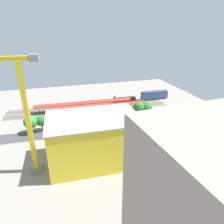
% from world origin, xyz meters
% --- Properties ---
extents(ground_plane, '(150.70, 150.70, 0.00)m').
position_xyz_m(ground_plane, '(0.00, 0.00, 0.00)').
color(ground_plane, gray).
rests_on(ground_plane, ground).
extents(rail_bed, '(94.62, 17.86, 0.01)m').
position_xyz_m(rail_bed, '(0.00, -22.59, 0.00)').
color(rail_bed, '#665E54').
rests_on(rail_bed, ground).
extents(street_asphalt, '(94.43, 12.11, 0.01)m').
position_xyz_m(street_asphalt, '(0.00, 4.73, 0.00)').
color(street_asphalt, '#424244').
rests_on(street_asphalt, ground).
extents(track_rails, '(94.14, 11.42, 0.12)m').
position_xyz_m(track_rails, '(0.00, -22.59, 0.18)').
color(track_rails, '#9E9EA8').
rests_on(track_rails, ground).
extents(platform_canopy_near, '(51.11, 6.40, 4.19)m').
position_xyz_m(platform_canopy_near, '(-6.69, -14.11, 3.99)').
color(platform_canopy_near, '#A82D23').
rests_on(platform_canopy_near, ground).
extents(platform_canopy_far, '(56.49, 7.06, 4.27)m').
position_xyz_m(platform_canopy_far, '(3.31, -21.43, 4.02)').
color(platform_canopy_far, '#A82D23').
rests_on(platform_canopy_far, ground).
extents(locomotive, '(16.51, 3.25, 5.05)m').
position_xyz_m(locomotive, '(-23.70, -25.96, 1.79)').
color(locomotive, black).
rests_on(locomotive, ground).
extents(passenger_coach, '(18.56, 3.56, 6.12)m').
position_xyz_m(passenger_coach, '(-44.49, -25.96, 3.23)').
color(passenger_coach, black).
rests_on(passenger_coach, ground).
extents(parked_car_0, '(4.57, 1.94, 1.79)m').
position_xyz_m(parked_car_0, '(-22.91, 8.57, 0.80)').
color(parked_car_0, black).
rests_on(parked_car_0, ground).
extents(parked_car_1, '(4.09, 1.75, 1.76)m').
position_xyz_m(parked_car_1, '(-14.75, 8.02, 0.78)').
color(parked_car_1, black).
rests_on(parked_car_1, ground).
extents(parked_car_2, '(4.52, 1.95, 1.86)m').
position_xyz_m(parked_car_2, '(-8.14, 8.15, 0.82)').
color(parked_car_2, black).
rests_on(parked_car_2, ground).
extents(parked_car_3, '(4.46, 1.93, 1.60)m').
position_xyz_m(parked_car_3, '(-1.10, 8.11, 0.71)').
color(parked_car_3, black).
rests_on(parked_car_3, ground).
extents(parked_car_4, '(4.74, 2.13, 1.71)m').
position_xyz_m(parked_car_4, '(6.42, 8.21, 0.77)').
color(parked_car_4, black).
rests_on(parked_car_4, ground).
extents(parked_car_5, '(4.50, 2.20, 1.69)m').
position_xyz_m(parked_car_5, '(13.63, 8.31, 0.76)').
color(parked_car_5, black).
rests_on(parked_car_5, ground).
extents(parked_car_6, '(4.02, 1.85, 1.77)m').
position_xyz_m(parked_car_6, '(19.78, 7.63, 0.78)').
color(parked_car_6, black).
rests_on(parked_car_6, ground).
extents(construction_building, '(31.53, 20.72, 16.74)m').
position_xyz_m(construction_building, '(7.58, 28.40, 8.37)').
color(construction_building, yellow).
rests_on(construction_building, ground).
extents(construction_roof_slab, '(32.15, 21.34, 0.40)m').
position_xyz_m(construction_roof_slab, '(7.58, 28.40, 16.94)').
color(construction_roof_slab, '#B7B2A8').
rests_on(construction_roof_slab, construction_building).
extents(tower_crane, '(28.19, 4.65, 38.57)m').
position_xyz_m(tower_crane, '(30.17, 29.13, 22.99)').
color(tower_crane, gray).
rests_on(tower_crane, ground).
extents(box_truck_0, '(9.79, 3.15, 3.28)m').
position_xyz_m(box_truck_0, '(10.33, 13.29, 1.62)').
color(box_truck_0, black).
rests_on(box_truck_0, ground).
extents(street_tree_0, '(4.54, 4.54, 6.41)m').
position_xyz_m(street_tree_0, '(-3.74, -1.21, 4.12)').
color(street_tree_0, brown).
rests_on(street_tree_0, ground).
extents(street_tree_1, '(6.26, 6.26, 8.70)m').
position_xyz_m(street_tree_1, '(31.16, 0.47, 5.56)').
color(street_tree_1, brown).
rests_on(street_tree_1, ground).
extents(street_tree_2, '(4.96, 4.96, 7.96)m').
position_xyz_m(street_tree_2, '(-10.78, -0.26, 5.46)').
color(street_tree_2, brown).
rests_on(street_tree_2, ground).
extents(street_tree_3, '(6.27, 6.27, 9.31)m').
position_xyz_m(street_tree_3, '(-26.21, 0.27, 6.17)').
color(street_tree_3, brown).
rests_on(street_tree_3, ground).
extents(street_tree_4, '(4.91, 4.91, 7.38)m').
position_xyz_m(street_tree_4, '(26.60, -0.75, 4.89)').
color(street_tree_4, brown).
rests_on(street_tree_4, ground).
extents(street_tree_5, '(6.30, 6.30, 9.35)m').
position_xyz_m(street_tree_5, '(-22.48, -0.38, 6.17)').
color(street_tree_5, brown).
rests_on(street_tree_5, ground).
extents(traffic_light, '(0.50, 0.36, 6.93)m').
position_xyz_m(traffic_light, '(-11.90, -0.14, 4.56)').
color(traffic_light, '#333333').
rests_on(traffic_light, ground).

